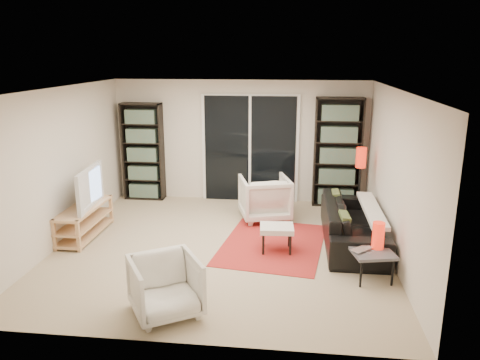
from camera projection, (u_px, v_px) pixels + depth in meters
name	position (u px, v px, depth m)	size (l,w,h in m)	color
floor	(222.00, 247.00, 7.20)	(5.00, 5.00, 0.00)	tan
wall_back	(240.00, 141.00, 9.29)	(5.00, 0.02, 2.40)	beige
wall_front	(181.00, 235.00, 4.49)	(5.00, 0.02, 2.40)	beige
wall_left	(60.00, 167.00, 7.17)	(0.02, 5.00, 2.40)	beige
wall_right	(395.00, 177.00, 6.61)	(0.02, 5.00, 2.40)	beige
ceiling	(220.00, 89.00, 6.58)	(5.00, 5.00, 0.02)	white
sliding_door	(250.00, 149.00, 9.27)	(1.92, 0.08, 2.16)	white
bookshelf_left	(143.00, 152.00, 9.40)	(0.80, 0.30, 1.95)	black
bookshelf_right	(338.00, 153.00, 8.95)	(0.90, 0.30, 2.10)	black
tv_stand	(85.00, 220.00, 7.59)	(0.44, 1.37, 0.50)	tan
tv	(83.00, 187.00, 7.45)	(1.12, 0.15, 0.64)	black
rug	(273.00, 244.00, 7.30)	(1.50, 2.04, 0.01)	#B32622
sofa	(353.00, 223.00, 7.30)	(2.23, 0.87, 0.65)	black
armchair_back	(265.00, 198.00, 8.35)	(0.84, 0.86, 0.78)	silver
armchair_front	(165.00, 287.00, 5.27)	(0.73, 0.75, 0.68)	silver
ottoman	(277.00, 230.00, 6.98)	(0.52, 0.44, 0.40)	silver
side_table	(372.00, 254.00, 6.10)	(0.62, 0.62, 0.40)	#4F4F55
laptop	(365.00, 250.00, 6.06)	(0.34, 0.22, 0.03)	silver
table_lamp	(378.00, 235.00, 6.13)	(0.16, 0.16, 0.36)	red
floor_lamp	(361.00, 165.00, 8.16)	(0.20, 0.20, 1.31)	black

